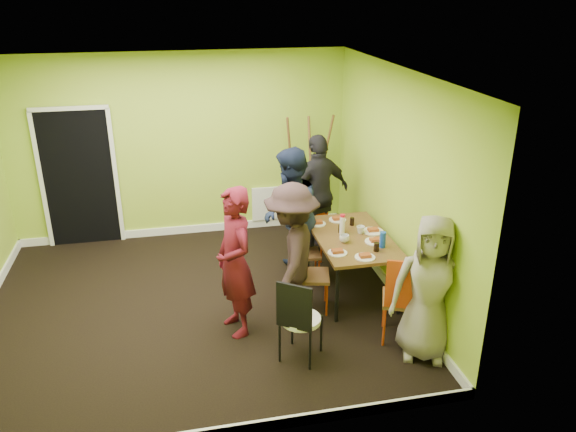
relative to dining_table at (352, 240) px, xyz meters
name	(u,v)px	position (x,y,z in m)	size (l,w,h in m)	color
ground	(196,306)	(-1.98, 0.00, -0.70)	(5.00, 5.00, 0.00)	black
room_walls	(188,231)	(-2.01, 0.04, 0.29)	(5.04, 4.54, 2.82)	#A1BF31
dining_table	(352,240)	(0.00, 0.00, 0.00)	(0.90, 1.50, 0.75)	black
chair_left_far	(301,248)	(-0.58, 0.34, -0.21)	(0.39, 0.39, 0.86)	#C83D12
chair_left_near	(306,269)	(-0.67, -0.33, -0.16)	(0.48, 0.47, 0.95)	#C83D12
chair_back_end	(318,207)	(-0.13, 1.17, 0.01)	(0.54, 0.58, 0.99)	#C83D12
chair_front_end	(404,295)	(0.18, -1.23, -0.10)	(0.56, 0.56, 1.05)	#C83D12
chair_bentwood	(299,317)	(-0.99, -1.31, -0.16)	(0.52, 0.52, 0.96)	black
easel	(308,174)	(-0.07, 2.02, 0.23)	(0.75, 0.70, 1.87)	brown
plate_near_left	(317,224)	(-0.33, 0.46, 0.06)	(0.22, 0.22, 0.01)	white
plate_near_right	(337,253)	(-0.32, -0.42, 0.06)	(0.23, 0.23, 0.01)	white
plate_far_back	(337,220)	(-0.03, 0.54, 0.06)	(0.23, 0.23, 0.01)	white
plate_far_front	(365,257)	(-0.04, -0.59, 0.06)	(0.24, 0.24, 0.01)	white
plate_wall_back	(373,231)	(0.30, 0.08, 0.06)	(0.27, 0.27, 0.01)	white
plate_wall_front	(375,242)	(0.22, -0.21, 0.06)	(0.26, 0.26, 0.01)	white
thermos	(342,225)	(-0.10, 0.10, 0.17)	(0.07, 0.07, 0.24)	white
blue_bottle	(383,240)	(0.25, -0.37, 0.15)	(0.07, 0.07, 0.20)	#1847B6
orange_bottle	(340,228)	(-0.09, 0.21, 0.09)	(0.03, 0.03, 0.08)	#C83D12
glass_mid	(341,229)	(-0.10, 0.15, 0.11)	(0.07, 0.07, 0.10)	black
glass_back	(352,221)	(0.10, 0.34, 0.11)	(0.06, 0.06, 0.10)	black
glass_front	(376,247)	(0.15, -0.46, 0.11)	(0.07, 0.07, 0.11)	black
cup_a	(344,239)	(-0.15, -0.14, 0.10)	(0.12, 0.12, 0.09)	white
cup_b	(361,230)	(0.13, 0.07, 0.10)	(0.10, 0.10, 0.10)	white
person_standing	(235,262)	(-1.54, -0.61, 0.16)	(0.63, 0.41, 1.72)	#530E1A
person_left_far	(290,217)	(-0.70, 0.45, 0.20)	(0.87, 0.68, 1.79)	#161E38
person_left_near	(292,254)	(-0.89, -0.51, 0.14)	(1.08, 0.62, 1.68)	black
person_back_end	(318,193)	(-0.10, 1.28, 0.17)	(1.02, 0.42, 1.74)	black
person_front_end	(429,289)	(0.34, -1.48, 0.10)	(0.78, 0.51, 1.59)	gray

